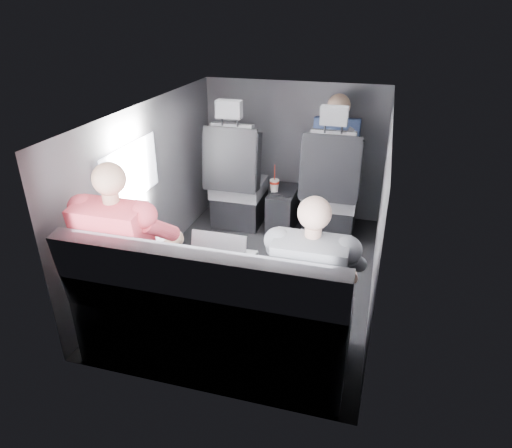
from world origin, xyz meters
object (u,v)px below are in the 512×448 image
(laptop_silver, at_px, (224,255))
(passenger_rear_right, at_px, (313,286))
(front_seat_left, at_px, (237,187))
(passenger_rear_left, at_px, (130,254))
(front_seat_right, at_px, (330,197))
(rear_bench, at_px, (211,323))
(passenger_front_right, at_px, (335,152))
(center_console, at_px, (283,210))
(soda_cup, at_px, (274,185))
(laptop_black, at_px, (325,264))
(laptop_white, at_px, (138,243))

(laptop_silver, bearing_deg, passenger_rear_right, -14.91)
(front_seat_left, height_order, passenger_rear_left, front_seat_left)
(front_seat_right, distance_m, passenger_rear_left, 2.08)
(rear_bench, xyz_separation_m, passenger_front_right, (0.44, 2.16, 0.45))
(center_console, bearing_deg, soda_cup, -143.30)
(rear_bench, xyz_separation_m, passenger_rear_right, (0.57, 0.10, 0.30))
(soda_cup, distance_m, laptop_black, 1.72)
(laptop_white, bearing_deg, center_console, 70.94)
(front_seat_left, distance_m, passenger_front_right, 0.99)
(soda_cup, bearing_deg, passenger_rear_right, -70.08)
(center_console, height_order, laptop_black, laptop_black)
(center_console, xyz_separation_m, passenger_front_right, (0.44, 0.22, 0.56))
(front_seat_left, distance_m, laptop_white, 1.67)
(front_seat_right, height_order, passenger_rear_right, front_seat_right)
(passenger_rear_left, bearing_deg, front_seat_right, 61.16)
(center_console, xyz_separation_m, soda_cup, (-0.08, -0.06, 0.27))
(front_seat_right, height_order, center_console, front_seat_right)
(front_seat_right, height_order, laptop_black, front_seat_right)
(laptop_black, bearing_deg, passenger_front_right, 95.22)
(soda_cup, distance_m, passenger_rear_left, 1.86)
(front_seat_right, bearing_deg, laptop_white, -122.08)
(center_console, relative_size, soda_cup, 1.78)
(front_seat_left, height_order, laptop_white, front_seat_left)
(soda_cup, xyz_separation_m, laptop_white, (-0.51, -1.63, 0.16))
(front_seat_left, height_order, passenger_front_right, passenger_front_right)
(front_seat_left, height_order, laptop_silver, front_seat_left)
(rear_bench, height_order, passenger_rear_right, passenger_rear_right)
(front_seat_right, xyz_separation_m, passenger_front_right, (-0.01, 0.26, 0.36))
(soda_cup, bearing_deg, center_console, 36.70)
(rear_bench, height_order, passenger_front_right, passenger_front_right)
(laptop_black, bearing_deg, front_seat_left, 123.73)
(rear_bench, bearing_deg, laptop_silver, 89.58)
(front_seat_left, distance_m, laptop_black, 1.92)
(soda_cup, xyz_separation_m, laptop_black, (0.68, -1.57, 0.16))
(rear_bench, distance_m, passenger_rear_right, 0.66)
(front_seat_right, relative_size, laptop_silver, 3.77)
(rear_bench, bearing_deg, front_seat_right, 76.69)
(laptop_white, relative_size, laptop_silver, 1.21)
(front_seat_left, bearing_deg, laptop_silver, -74.72)
(front_seat_left, distance_m, front_seat_right, 0.90)
(laptop_black, height_order, passenger_front_right, passenger_front_right)
(front_seat_left, height_order, front_seat_right, same)
(soda_cup, distance_m, laptop_silver, 1.65)
(center_console, distance_m, laptop_white, 1.84)
(front_seat_left, relative_size, rear_bench, 0.79)
(center_console, xyz_separation_m, laptop_silver, (0.00, -1.69, 0.43))
(front_seat_left, bearing_deg, front_seat_right, 0.00)
(laptop_silver, distance_m, laptop_black, 0.61)
(front_seat_right, bearing_deg, rear_bench, -103.31)
(passenger_rear_right, bearing_deg, passenger_rear_left, -179.94)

